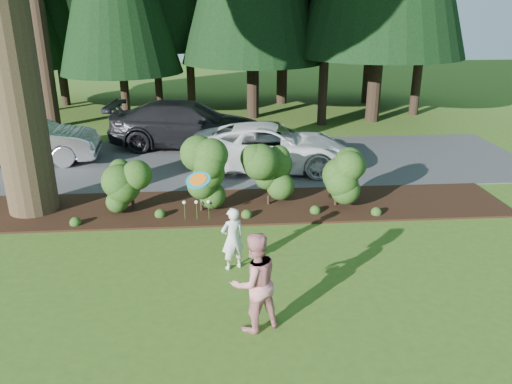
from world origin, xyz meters
TOP-DOWN VIEW (x-y plane):
  - ground at (0.00, 0.00)m, footprint 80.00×80.00m
  - mulch_bed at (0.00, 3.25)m, footprint 16.00×2.50m
  - driveway at (0.00, 7.50)m, footprint 22.00×6.00m
  - shrub_row at (0.77, 3.14)m, footprint 6.53×1.60m
  - lily_cluster at (-0.30, 2.40)m, footprint 0.69×0.09m
  - car_silver_wagon at (-6.29, 7.75)m, footprint 5.00×2.07m
  - car_white_suv at (1.98, 6.51)m, footprint 5.56×3.10m
  - car_dark_suv at (-0.84, 9.49)m, footprint 6.09×2.94m
  - child at (0.52, -0.06)m, footprint 0.57×0.48m
  - adult at (0.81, -2.11)m, footprint 1.04×0.94m
  - frisbee at (-0.14, 0.27)m, footprint 0.53×0.47m

SIDE VIEW (x-z plane):
  - ground at x=0.00m, z-range 0.00..0.00m
  - driveway at x=0.00m, z-range 0.00..0.03m
  - mulch_bed at x=0.00m, z-range 0.00..0.05m
  - lily_cluster at x=-0.30m, z-range 0.21..0.78m
  - child at x=0.52m, z-range 0.00..1.34m
  - car_white_suv at x=1.98m, z-range 0.03..1.50m
  - shrub_row at x=0.77m, z-range 0.00..1.61m
  - car_silver_wagon at x=-6.29m, z-range 0.03..1.64m
  - adult at x=0.81m, z-range 0.00..1.74m
  - car_dark_suv at x=-0.84m, z-range 0.03..1.74m
  - frisbee at x=-0.14m, z-range 1.69..1.99m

